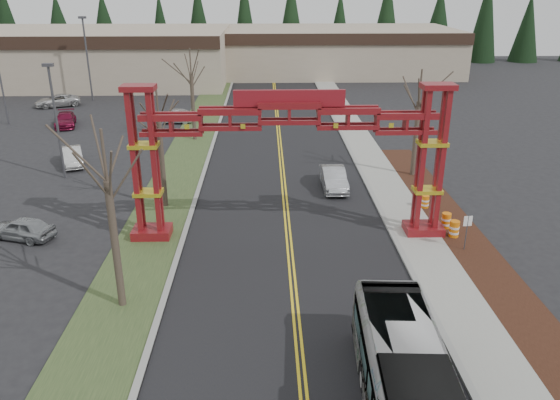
{
  "coord_description": "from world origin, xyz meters",
  "views": [
    {
      "loc": [
        -1.28,
        -11.12,
        13.99
      ],
      "look_at": [
        -0.59,
        14.73,
        3.59
      ],
      "focal_mm": 35.0,
      "sensor_mm": 36.0,
      "label": 1
    }
  ],
  "objects_px": {
    "bare_tree_median_near": "(107,182)",
    "light_pole_near": "(55,114)",
    "bare_tree_right_far": "(419,102)",
    "bare_tree_median_mid": "(159,122)",
    "light_pole_far": "(87,53)",
    "barrel_north": "(425,202)",
    "bare_tree_median_far": "(191,74)",
    "retail_building_west": "(70,56)",
    "retail_building_east": "(334,50)",
    "parked_car_near_b": "(72,157)",
    "transit_bus": "(410,399)",
    "light_pole_mid": "(0,78)",
    "barrel_south": "(454,230)",
    "parked_car_far_b": "(57,101)",
    "barrel_mid": "(446,221)",
    "silver_sedan": "(334,179)",
    "parked_car_mid_a": "(65,120)",
    "parked_car_far_a": "(173,117)",
    "gateway_arch": "(289,137)",
    "parked_car_near_a": "(22,228)",
    "street_sign": "(467,226)"
  },
  "relations": [
    {
      "from": "bare_tree_median_mid",
      "to": "street_sign",
      "type": "relative_size",
      "value": 3.7
    },
    {
      "from": "retail_building_east",
      "to": "bare_tree_median_mid",
      "type": "xyz_separation_m",
      "value": [
        -18.0,
        -57.27,
        2.22
      ]
    },
    {
      "from": "transit_bus",
      "to": "parked_car_near_b",
      "type": "relative_size",
      "value": 2.56
    },
    {
      "from": "retail_building_east",
      "to": "transit_bus",
      "type": "bearing_deg",
      "value": -94.97
    },
    {
      "from": "bare_tree_right_far",
      "to": "barrel_south",
      "type": "distance_m",
      "value": 12.19
    },
    {
      "from": "gateway_arch",
      "to": "silver_sedan",
      "type": "distance_m",
      "value": 10.03
    },
    {
      "from": "retail_building_west",
      "to": "parked_car_near_a",
      "type": "xyz_separation_m",
      "value": [
        14.49,
        -53.96,
        -3.1
      ]
    },
    {
      "from": "barrel_north",
      "to": "light_pole_near",
      "type": "bearing_deg",
      "value": 165.14
    },
    {
      "from": "light_pole_near",
      "to": "barrel_mid",
      "type": "height_order",
      "value": "light_pole_near"
    },
    {
      "from": "parked_car_far_b",
      "to": "bare_tree_right_far",
      "type": "distance_m",
      "value": 44.83
    },
    {
      "from": "parked_car_mid_a",
      "to": "bare_tree_right_far",
      "type": "distance_m",
      "value": 36.28
    },
    {
      "from": "bare_tree_median_mid",
      "to": "barrel_north",
      "type": "relative_size",
      "value": 8.28
    },
    {
      "from": "barrel_mid",
      "to": "barrel_north",
      "type": "height_order",
      "value": "barrel_mid"
    },
    {
      "from": "retail_building_east",
      "to": "barrel_mid",
      "type": "bearing_deg",
      "value": -90.43
    },
    {
      "from": "bare_tree_median_mid",
      "to": "light_pole_far",
      "type": "relative_size",
      "value": 0.78
    },
    {
      "from": "gateway_arch",
      "to": "transit_bus",
      "type": "height_order",
      "value": "gateway_arch"
    },
    {
      "from": "parked_car_near_b",
      "to": "light_pole_mid",
      "type": "xyz_separation_m",
      "value": [
        -11.19,
        13.92,
        4.11
      ]
    },
    {
      "from": "parked_car_mid_a",
      "to": "bare_tree_median_mid",
      "type": "xyz_separation_m",
      "value": [
        13.98,
        -22.07,
        5.04
      ]
    },
    {
      "from": "transit_bus",
      "to": "light_pole_mid",
      "type": "relative_size",
      "value": 1.34
    },
    {
      "from": "gateway_arch",
      "to": "retail_building_east",
      "type": "distance_m",
      "value": 62.8
    },
    {
      "from": "parked_car_near_b",
      "to": "bare_tree_right_far",
      "type": "relative_size",
      "value": 0.54
    },
    {
      "from": "transit_bus",
      "to": "barrel_mid",
      "type": "bearing_deg",
      "value": 71.81
    },
    {
      "from": "parked_car_far_a",
      "to": "bare_tree_right_far",
      "type": "height_order",
      "value": "bare_tree_right_far"
    },
    {
      "from": "transit_bus",
      "to": "barrel_north",
      "type": "relative_size",
      "value": 11.74
    },
    {
      "from": "bare_tree_right_far",
      "to": "light_pole_near",
      "type": "bearing_deg",
      "value": 179.46
    },
    {
      "from": "retail_building_west",
      "to": "bare_tree_right_far",
      "type": "height_order",
      "value": "bare_tree_right_far"
    },
    {
      "from": "bare_tree_median_near",
      "to": "bare_tree_median_mid",
      "type": "height_order",
      "value": "bare_tree_median_near"
    },
    {
      "from": "bare_tree_median_near",
      "to": "bare_tree_median_far",
      "type": "height_order",
      "value": "bare_tree_median_far"
    },
    {
      "from": "retail_building_west",
      "to": "bare_tree_right_far",
      "type": "distance_m",
      "value": 59.17
    },
    {
      "from": "light_pole_mid",
      "to": "retail_building_west",
      "type": "bearing_deg",
      "value": 93.77
    },
    {
      "from": "parked_car_near_a",
      "to": "light_pole_near",
      "type": "bearing_deg",
      "value": -156.62
    },
    {
      "from": "gateway_arch",
      "to": "light_pole_near",
      "type": "distance_m",
      "value": 19.8
    },
    {
      "from": "retail_building_east",
      "to": "parked_car_far_b",
      "type": "bearing_deg",
      "value": -144.77
    },
    {
      "from": "parked_car_near_a",
      "to": "bare_tree_median_mid",
      "type": "xyz_separation_m",
      "value": [
        7.51,
        4.69,
        5.07
      ]
    },
    {
      "from": "light_pole_near",
      "to": "barrel_south",
      "type": "bearing_deg",
      "value": -23.18
    },
    {
      "from": "parked_car_near_a",
      "to": "bare_tree_median_near",
      "type": "height_order",
      "value": "bare_tree_median_near"
    },
    {
      "from": "retail_building_east",
      "to": "light_pole_mid",
      "type": "distance_m",
      "value": 51.36
    },
    {
      "from": "retail_building_west",
      "to": "retail_building_east",
      "type": "height_order",
      "value": "retail_building_west"
    },
    {
      "from": "parked_car_near_b",
      "to": "light_pole_far",
      "type": "bearing_deg",
      "value": 81.05
    },
    {
      "from": "parked_car_mid_a",
      "to": "light_pole_mid",
      "type": "distance_m",
      "value": 7.59
    },
    {
      "from": "retail_building_east",
      "to": "parked_car_far_b",
      "type": "distance_m",
      "value": 44.34
    },
    {
      "from": "parked_car_far_a",
      "to": "bare_tree_median_mid",
      "type": "height_order",
      "value": "bare_tree_median_mid"
    },
    {
      "from": "retail_building_west",
      "to": "transit_bus",
      "type": "xyz_separation_m",
      "value": [
        33.26,
        -69.38,
        -2.21
      ]
    },
    {
      "from": "street_sign",
      "to": "barrel_mid",
      "type": "xyz_separation_m",
      "value": [
        -0.16,
        2.88,
        -1.0
      ]
    },
    {
      "from": "bare_tree_median_near",
      "to": "light_pole_near",
      "type": "height_order",
      "value": "light_pole_near"
    },
    {
      "from": "retail_building_west",
      "to": "parked_car_far_b",
      "type": "distance_m",
      "value": 18.21
    },
    {
      "from": "silver_sedan",
      "to": "light_pole_near",
      "type": "bearing_deg",
      "value": 170.59
    },
    {
      "from": "light_pole_mid",
      "to": "barrel_south",
      "type": "height_order",
      "value": "light_pole_mid"
    },
    {
      "from": "silver_sedan",
      "to": "bare_tree_median_far",
      "type": "bearing_deg",
      "value": 129.46
    },
    {
      "from": "parked_car_near_b",
      "to": "light_pole_near",
      "type": "relative_size",
      "value": 0.51
    }
  ]
}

